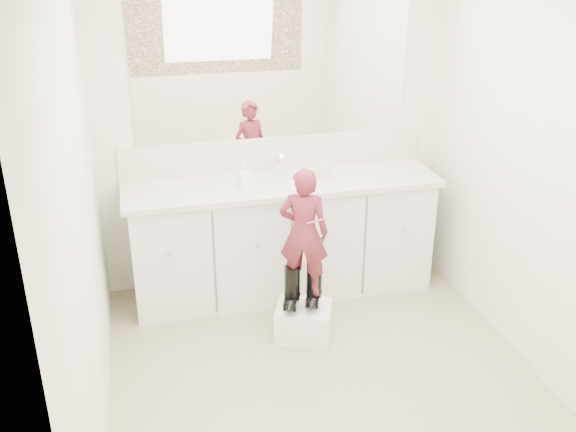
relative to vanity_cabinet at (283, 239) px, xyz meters
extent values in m
plane|color=#90825E|center=(0.00, -1.23, -0.42)|extent=(3.00, 3.00, 0.00)
plane|color=beige|center=(0.00, 0.27, 0.77)|extent=(2.60, 0.00, 2.60)
plane|color=beige|center=(0.00, -2.73, 0.77)|extent=(2.60, 0.00, 2.60)
plane|color=beige|center=(-1.30, -1.23, 0.78)|extent=(0.00, 3.00, 3.00)
plane|color=beige|center=(1.30, -1.23, 0.78)|extent=(0.00, 3.00, 3.00)
cube|color=silver|center=(0.00, 0.00, 0.00)|extent=(2.20, 0.55, 0.85)
cube|color=beige|center=(0.00, -0.01, 0.45)|extent=(2.28, 0.58, 0.04)
cube|color=beige|center=(0.00, 0.26, 0.59)|extent=(2.28, 0.03, 0.25)
cube|color=white|center=(0.00, 0.26, 1.22)|extent=(2.00, 0.02, 1.00)
cube|color=#472819|center=(0.00, -2.71, 1.22)|extent=(2.00, 0.01, 1.20)
cylinder|color=silver|center=(0.00, 0.15, 0.52)|extent=(0.08, 0.08, 0.10)
imported|color=beige|center=(0.30, -0.01, 0.52)|extent=(0.11, 0.11, 0.10)
imported|color=white|center=(-0.29, -0.06, 0.55)|extent=(0.10, 0.10, 0.17)
cube|color=white|center=(-0.01, -0.66, -0.31)|extent=(0.45, 0.42, 0.23)
imported|color=#A3323D|center=(-0.01, -0.64, 0.34)|extent=(0.37, 0.32, 0.88)
cylinder|color=#DA5583|center=(0.06, -0.72, 0.46)|extent=(0.13, 0.06, 0.06)
camera|label=1|loc=(-1.00, -4.21, 2.08)|focal=40.00mm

